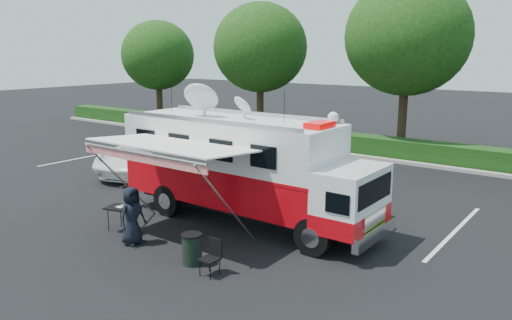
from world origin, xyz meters
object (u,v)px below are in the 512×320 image
(white_suv, at_px, (156,170))
(trash_bin, at_px, (192,249))
(command_truck, at_px, (244,167))
(folding_table, at_px, (122,208))

(white_suv, distance_m, trash_bin, 10.48)
(trash_bin, bearing_deg, white_suv, 142.68)
(command_truck, height_order, trash_bin, command_truck)
(folding_table, bearing_deg, command_truck, 50.54)
(white_suv, xyz_separation_m, folding_table, (5.05, -5.89, 0.71))
(command_truck, bearing_deg, white_suv, 157.77)
(white_suv, bearing_deg, folding_table, -66.92)
(folding_table, distance_m, trash_bin, 3.33)
(folding_table, bearing_deg, white_suv, 130.61)
(command_truck, distance_m, white_suv, 8.19)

